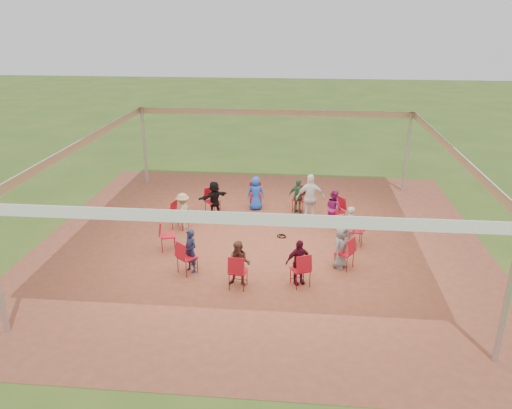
# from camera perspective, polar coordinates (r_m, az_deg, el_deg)

# --- Properties ---
(ground) EXTENTS (80.00, 80.00, 0.00)m
(ground) POSITION_cam_1_polar(r_m,az_deg,el_deg) (14.87, 0.62, -4.25)
(ground) COLOR #385319
(ground) RESTS_ON ground
(dirt_patch) EXTENTS (13.00, 13.00, 0.00)m
(dirt_patch) POSITION_cam_1_polar(r_m,az_deg,el_deg) (14.87, 0.62, -4.23)
(dirt_patch) COLOR brown
(dirt_patch) RESTS_ON ground
(tent) EXTENTS (10.33, 10.33, 3.00)m
(tent) POSITION_cam_1_polar(r_m,az_deg,el_deg) (14.02, 0.66, 4.55)
(tent) COLOR #B2B2B7
(tent) RESTS_ON ground
(chair_0) EXTENTS (0.45, 0.43, 0.90)m
(chair_0) POSITION_cam_1_polar(r_m,az_deg,el_deg) (14.77, 11.25, -2.94)
(chair_0) COLOR #AC0D1C
(chair_0) RESTS_ON ground
(chair_1) EXTENTS (0.60, 0.59, 0.90)m
(chair_1) POSITION_cam_1_polar(r_m,az_deg,el_deg) (16.08, 9.17, -0.78)
(chair_1) COLOR #AC0D1C
(chair_1) RESTS_ON ground
(chair_2) EXTENTS (0.56, 0.57, 0.90)m
(chair_2) POSITION_cam_1_polar(r_m,az_deg,el_deg) (16.96, 5.02, 0.59)
(chair_2) COLOR #AC0D1C
(chair_2) RESTS_ON ground
(chair_3) EXTENTS (0.48, 0.50, 0.90)m
(chair_3) POSITION_cam_1_polar(r_m,az_deg,el_deg) (17.21, -0.05, 0.98)
(chair_3) COLOR #AC0D1C
(chair_3) RESTS_ON ground
(chair_4) EXTENTS (0.61, 0.61, 0.90)m
(chair_4) POSITION_cam_1_polar(r_m,az_deg,el_deg) (16.78, -4.98, 0.36)
(chair_4) COLOR #AC0D1C
(chair_4) RESTS_ON ground
(chair_5) EXTENTS (0.54, 0.52, 0.90)m
(chair_5) POSITION_cam_1_polar(r_m,az_deg,el_deg) (15.76, -8.71, -1.21)
(chair_5) COLOR #AC0D1C
(chair_5) RESTS_ON ground
(chair_6) EXTENTS (0.55, 0.53, 0.90)m
(chair_6) POSITION_cam_1_polar(r_m,az_deg,el_deg) (14.39, -10.05, -3.51)
(chair_6) COLOR #AC0D1C
(chair_6) RESTS_ON ground
(chair_7) EXTENTS (0.60, 0.61, 0.90)m
(chair_7) POSITION_cam_1_polar(r_m,az_deg,el_deg) (13.07, -7.87, -6.00)
(chair_7) COLOR #AC0D1C
(chair_7) RESTS_ON ground
(chair_8) EXTENTS (0.47, 0.49, 0.90)m
(chair_8) POSITION_cam_1_polar(r_m,az_deg,el_deg) (12.30, -2.06, -7.64)
(chair_8) COLOR #AC0D1C
(chair_8) RESTS_ON ground
(chair_9) EXTENTS (0.57, 0.58, 0.90)m
(chair_9) POSITION_cam_1_polar(r_m,az_deg,el_deg) (12.43, 5.10, -7.39)
(chair_9) COLOR #AC0D1C
(chair_9) RESTS_ON ground
(chair_10) EXTENTS (0.60, 0.59, 0.90)m
(chair_10) POSITION_cam_1_polar(r_m,az_deg,el_deg) (13.39, 10.07, -5.45)
(chair_10) COLOR #AC0D1C
(chair_10) RESTS_ON ground
(person_seated_0) EXTENTS (0.29, 0.43, 1.18)m
(person_seated_0) POSITION_cam_1_polar(r_m,az_deg,el_deg) (14.70, 10.83, -2.41)
(person_seated_0) COLOR #A29D8F
(person_seated_0) RESTS_ON ground
(person_seated_1) EXTENTS (0.59, 0.66, 1.18)m
(person_seated_1) POSITION_cam_1_polar(r_m,az_deg,el_deg) (15.95, 8.86, -0.37)
(person_seated_1) COLOR #881960
(person_seated_1) RESTS_ON ground
(person_seated_2) EXTENTS (0.77, 0.60, 1.18)m
(person_seated_2) POSITION_cam_1_polar(r_m,az_deg,el_deg) (16.80, 4.87, 0.93)
(person_seated_2) COLOR #265233
(person_seated_2) RESTS_ON ground
(person_seated_3) EXTENTS (0.62, 0.41, 1.18)m
(person_seated_3) POSITION_cam_1_polar(r_m,az_deg,el_deg) (17.04, -0.02, 1.30)
(person_seated_3) COLOR #1948B0
(person_seated_3) RESTS_ON ground
(person_seated_4) EXTENTS (1.09, 1.03, 1.18)m
(person_seated_4) POSITION_cam_1_polar(r_m,az_deg,el_deg) (16.63, -4.78, 0.71)
(person_seated_4) COLOR black
(person_seated_4) RESTS_ON ground
(person_seated_5) EXTENTS (0.57, 0.83, 1.18)m
(person_seated_5) POSITION_cam_1_polar(r_m,az_deg,el_deg) (15.65, -8.36, -0.78)
(person_seated_5) COLOR tan
(person_seated_5) RESTS_ON ground
(person_seated_6) EXTENTS (0.51, 0.49, 1.18)m
(person_seated_6) POSITION_cam_1_polar(r_m,az_deg,el_deg) (13.07, -7.48, -5.27)
(person_seated_6) COLOR #1A2040
(person_seated_6) RESTS_ON ground
(person_seated_7) EXTENTS (0.61, 0.40, 1.18)m
(person_seated_7) POSITION_cam_1_polar(r_m,az_deg,el_deg) (12.33, -1.93, -6.79)
(person_seated_7) COLOR brown
(person_seated_7) RESTS_ON ground
(person_seated_8) EXTENTS (0.78, 0.62, 1.18)m
(person_seated_8) POSITION_cam_1_polar(r_m,az_deg,el_deg) (12.45, 4.88, -6.56)
(person_seated_8) COLOR #440A1D
(person_seated_8) RESTS_ON ground
(person_seated_9) EXTENTS (0.58, 0.66, 1.18)m
(person_seated_9) POSITION_cam_1_polar(r_m,az_deg,el_deg) (13.38, 9.65, -4.76)
(person_seated_9) COLOR gray
(person_seated_9) RESTS_ON ground
(standing_person) EXTENTS (0.97, 0.55, 1.59)m
(standing_person) POSITION_cam_1_polar(r_m,az_deg,el_deg) (16.09, 6.25, 0.73)
(standing_person) COLOR silver
(standing_person) RESTS_ON ground
(cable_coil) EXTENTS (0.31, 0.31, 0.03)m
(cable_coil) POSITION_cam_1_polar(r_m,az_deg,el_deg) (15.18, 2.97, -3.65)
(cable_coil) COLOR black
(cable_coil) RESTS_ON ground
(laptop) EXTENTS (0.26, 0.32, 0.22)m
(laptop) POSITION_cam_1_polar(r_m,az_deg,el_deg) (14.69, 10.19, -2.51)
(laptop) COLOR #B7B7BC
(laptop) RESTS_ON ground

